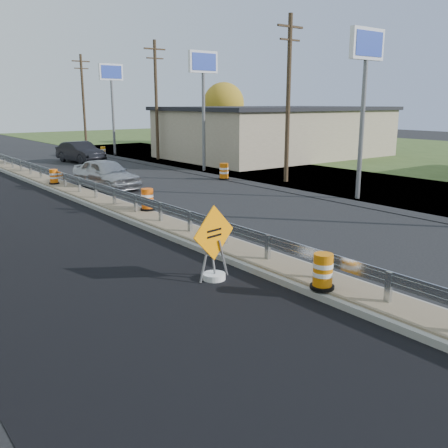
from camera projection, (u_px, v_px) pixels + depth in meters
ground at (225, 250)px, 15.91m from camera, size 140.00×140.00×0.00m
grass_verge_far at (438, 159)px, 41.36m from camera, size 40.00×120.00×0.03m
median at (115, 207)px, 22.05m from camera, size 1.60×55.00×0.23m
guardrail at (104, 190)px, 22.68m from camera, size 0.10×46.15×0.72m
retail_building_near at (276, 132)px, 43.23m from camera, size 18.50×12.50×4.27m
pylon_sign_south at (366, 61)px, 22.90m from camera, size 2.20×0.30×7.90m
pylon_sign_mid at (203, 73)px, 32.92m from camera, size 2.20×0.30×7.90m
pylon_sign_north at (111, 81)px, 43.72m from camera, size 2.20×0.30×7.90m
utility_pole_smid at (288, 97)px, 28.48m from camera, size 1.90×0.26×9.40m
utility_pole_nmid at (156, 98)px, 40.05m from camera, size 1.90×0.26×9.40m
utility_pole_north at (83, 99)px, 51.61m from camera, size 1.90×0.26×9.40m
tree_far_yellow at (224, 103)px, 56.43m from camera, size 4.62×4.62×6.86m
caution_sign at (214, 261)px, 13.16m from camera, size 1.45×0.61×2.02m
barrel_median_near at (323, 272)px, 11.93m from camera, size 0.59×0.59×0.87m
barrel_median_mid at (147, 200)px, 20.71m from camera, size 0.61×0.61×0.90m
barrel_median_far at (54, 177)px, 27.46m from camera, size 0.55×0.55×0.80m
barrel_shoulder_near at (224, 172)px, 30.53m from camera, size 0.68×0.68×0.99m
barrel_shoulder_far at (103, 152)px, 44.12m from camera, size 0.56×0.56×0.81m
car_silver at (106, 174)px, 27.22m from camera, size 2.49×4.95×1.62m
car_dark_mid at (80, 152)px, 39.07m from camera, size 2.36×5.14×1.63m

